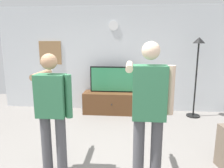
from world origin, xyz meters
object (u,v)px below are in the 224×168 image
at_px(wall_clock, 114,26).
at_px(floor_lamp, 197,61).
at_px(tv_stand, 113,103).
at_px(framed_picture, 50,53).
at_px(person_standing_nearer_lamp, 52,108).
at_px(person_standing_nearer_couch, 149,108).
at_px(television, 113,79).

relative_size(wall_clock, floor_lamp, 0.13).
bearing_deg(floor_lamp, wall_clock, 169.43).
distance_m(tv_stand, framed_picture, 2.11).
xyz_separation_m(framed_picture, person_standing_nearer_lamp, (1.10, -2.87, -0.57)).
bearing_deg(person_standing_nearer_couch, television, 103.61).
bearing_deg(floor_lamp, person_standing_nearer_couch, -116.40).
distance_m(wall_clock, person_standing_nearer_lamp, 3.18).
bearing_deg(framed_picture, tv_stand, -9.93).
height_order(tv_stand, television, television).
xyz_separation_m(tv_stand, person_standing_nearer_couch, (0.68, -2.75, 0.77)).
bearing_deg(person_standing_nearer_lamp, tv_stand, 77.11).
height_order(tv_stand, wall_clock, wall_clock).
bearing_deg(framed_picture, person_standing_nearer_lamp, -69.09).
bearing_deg(person_standing_nearer_couch, person_standing_nearer_lamp, 171.91).
relative_size(television, wall_clock, 4.66).
xyz_separation_m(tv_stand, wall_clock, (0.00, 0.29, 1.93)).
relative_size(tv_stand, person_standing_nearer_lamp, 0.88).
relative_size(framed_picture, floor_lamp, 0.32).
relative_size(tv_stand, wall_clock, 6.02).
height_order(framed_picture, person_standing_nearer_lamp, framed_picture).
distance_m(tv_stand, television, 0.60).
bearing_deg(television, floor_lamp, -3.72).
xyz_separation_m(television, person_standing_nearer_lamp, (-0.59, -2.62, 0.08)).
relative_size(wall_clock, person_standing_nearer_couch, 0.13).
distance_m(television, person_standing_nearer_couch, 2.89).
bearing_deg(wall_clock, television, -90.00).
distance_m(floor_lamp, person_standing_nearer_couch, 3.00).
height_order(tv_stand, person_standing_nearer_couch, person_standing_nearer_couch).
bearing_deg(floor_lamp, framed_picture, 174.14).
bearing_deg(television, framed_picture, 171.61).
bearing_deg(television, person_standing_nearer_couch, -76.39).
relative_size(television, floor_lamp, 0.60).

